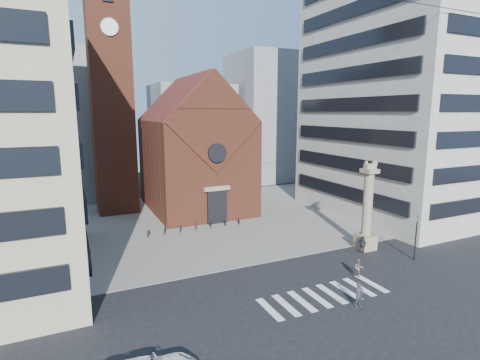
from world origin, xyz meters
name	(u,v)px	position (x,y,z in m)	size (l,w,h in m)	color
ground	(295,280)	(0.00, 0.00, 0.00)	(120.00, 120.00, 0.00)	black
piazza	(211,219)	(0.00, 19.00, 0.03)	(46.00, 30.00, 0.05)	gray
zebra_crossing	(324,296)	(0.55, -3.00, 0.01)	(10.20, 3.20, 0.01)	white
church	(194,151)	(0.00, 25.04, 7.98)	(12.00, 16.65, 18.00)	brown
campanile	(111,91)	(-10.00, 28.00, 15.74)	(5.50, 5.50, 31.20)	brown
building_right	(406,89)	(24.00, 12.00, 16.00)	(18.00, 22.00, 32.00)	#BDB7AB
bg_block_left	(33,127)	(-20.00, 40.00, 11.00)	(16.00, 14.00, 22.00)	gray
bg_block_mid	(192,134)	(6.00, 45.00, 9.00)	(14.00, 12.00, 18.00)	gray
bg_block_right	(274,118)	(22.00, 42.00, 12.00)	(16.00, 14.00, 24.00)	gray
lion_column	(367,215)	(10.01, 3.00, 3.46)	(1.63, 1.60, 8.68)	gray
traffic_light	(416,236)	(12.00, -1.00, 2.29)	(0.13, 0.16, 4.30)	black
pedestrian_0	(359,295)	(1.69, -5.25, 0.86)	(0.63, 0.41, 1.73)	#2F2939
pedestrian_1	(359,268)	(4.88, -1.71, 0.78)	(0.76, 0.59, 1.57)	#645550
pedestrian_2	(362,245)	(9.00, 2.31, 0.82)	(0.96, 0.40, 1.64)	#27292F
scooter_0	(149,232)	(-8.39, 15.57, 0.45)	(0.53, 1.53, 0.80)	black
scooter_1	(165,230)	(-6.62, 15.57, 0.50)	(0.42, 1.48, 0.89)	black
scooter_2	(181,228)	(-4.84, 15.57, 0.45)	(0.53, 1.53, 0.80)	black
scooter_3	(196,226)	(-3.07, 15.57, 0.50)	(0.42, 1.48, 0.89)	black
scooter_4	(211,224)	(-1.29, 15.57, 0.45)	(0.53, 1.53, 0.80)	black
scooter_5	(225,222)	(0.48, 15.57, 0.50)	(0.42, 1.48, 0.89)	black
scooter_6	(239,220)	(2.26, 15.57, 0.45)	(0.53, 1.53, 0.80)	black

